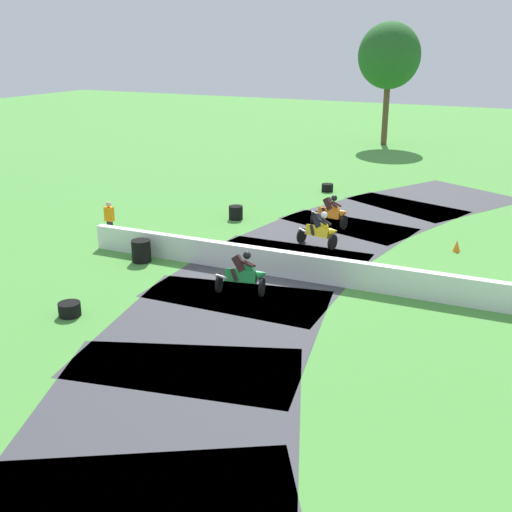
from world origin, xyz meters
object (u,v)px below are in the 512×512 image
Objects in this scene: motorcycle_trailing_green at (243,274)px; track_marshal at (110,222)px; traffic_cone at (457,246)px; tire_stack_mid_b at (141,251)px; tire_stack_near at (327,188)px; motorcycle_lead_orange at (331,212)px; motorcycle_chase_yellow at (320,230)px; tire_stack_far at (70,309)px; tire_stack_mid_a at (236,213)px.

track_marshal is (-7.15, 2.37, 0.18)m from motorcycle_trailing_green.
tire_stack_mid_b is at bearing -148.05° from traffic_cone.
track_marshal reaches higher than tire_stack_near.
motorcycle_trailing_green is (0.08, -8.24, -0.02)m from motorcycle_lead_orange.
track_marshal is at bearing 161.67° from motorcycle_trailing_green.
motorcycle_chase_yellow is 10.25m from tire_stack_far.
tire_stack_near is 1.37× the size of traffic_cone.
tire_stack_mid_b is (-5.11, -4.56, -0.24)m from motorcycle_chase_yellow.
motorcycle_trailing_green is at bearing -89.44° from motorcycle_lead_orange.
tire_stack_mid_b reaches higher than tire_stack_near.
traffic_cone is (4.88, 1.67, -0.42)m from motorcycle_chase_yellow.
track_marshal is at bearing -119.29° from tire_stack_mid_a.
track_marshal reaches higher than tire_stack_mid_a.
motorcycle_chase_yellow reaches higher than tire_stack_near.
tire_stack_far is 14.26m from traffic_cone.
motorcycle_chase_yellow reaches higher than traffic_cone.
motorcycle_trailing_green is at bearing 45.62° from tire_stack_far.
tire_stack_mid_b is at bearing -138.26° from motorcycle_chase_yellow.
traffic_cone is (9.99, 6.23, -0.18)m from tire_stack_mid_b.
track_marshal is (-3.43, 6.17, 0.62)m from tire_stack_far.
motorcycle_lead_orange is at bearing 57.62° from tire_stack_mid_b.
motorcycle_trailing_green is 5.34m from tire_stack_far.
motorcycle_trailing_green is 14.60m from tire_stack_near.
tire_stack_mid_b reaches higher than tire_stack_mid_a.
motorcycle_lead_orange reaches higher than motorcycle_chase_yellow.
track_marshal is at bearing -158.71° from traffic_cone.
track_marshal is at bearing -157.21° from motorcycle_chase_yellow.
traffic_cone is (7.84, -7.14, 0.02)m from tire_stack_near.
track_marshal is (-7.59, -3.19, 0.17)m from motorcycle_chase_yellow.
tire_stack_mid_a is 9.61m from traffic_cone.
tire_stack_mid_b is at bearing -122.38° from motorcycle_lead_orange.
tire_stack_near is at bearing 111.69° from motorcycle_lead_orange.
tire_stack_mid_a is 0.78× the size of tire_stack_mid_b.
motorcycle_trailing_green reaches higher than traffic_cone.
motorcycle_lead_orange is 9.19m from track_marshal.
tire_stack_far is at bearing -60.93° from track_marshal.
tire_stack_far is 1.47× the size of traffic_cone.
motorcycle_lead_orange is 6.61m from tire_stack_near.
motorcycle_lead_orange is 5.51m from traffic_cone.
tire_stack_mid_b is (-0.39, -6.48, 0.10)m from tire_stack_mid_a.
motorcycle_lead_orange is 4.29m from tire_stack_mid_a.
tire_stack_far is (-3.72, -3.80, -0.43)m from motorcycle_trailing_green.
motorcycle_trailing_green is 1.03× the size of track_marshal.
motorcycle_lead_orange is 8.24m from motorcycle_trailing_green.
tire_stack_mid_a reaches higher than tire_stack_far.
tire_stack_mid_b reaches higher than tire_stack_far.
motorcycle_chase_yellow is 5.57m from motorcycle_trailing_green.
motorcycle_lead_orange is at bearing 100.94° from motorcycle_chase_yellow.
tire_stack_mid_b is at bearing -28.94° from track_marshal.
motorcycle_chase_yellow is at bearing -161.10° from traffic_cone.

